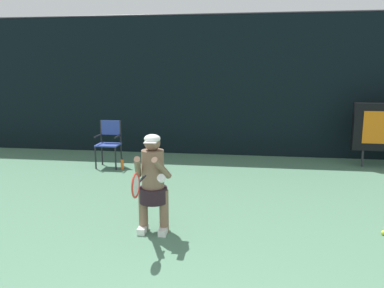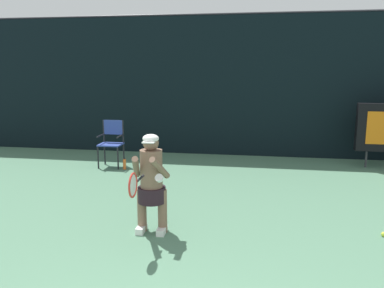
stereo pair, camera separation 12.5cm
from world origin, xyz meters
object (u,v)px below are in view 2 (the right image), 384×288
water_bottle (125,164)px  tennis_player (151,181)px  umpire_chair (112,140)px  tennis_ball_loose (384,234)px  tennis_racket (134,185)px

water_bottle → tennis_player: 3.67m
tennis_player → umpire_chair: bearing=118.7°
umpire_chair → tennis_player: 4.01m
umpire_chair → tennis_ball_loose: size_ratio=15.88×
water_bottle → tennis_player: size_ratio=0.19×
umpire_chair → tennis_racket: (1.88, -4.17, 0.27)m
tennis_player → tennis_ball_loose: size_ratio=20.67×
umpire_chair → tennis_ball_loose: (5.12, -3.16, -0.58)m
umpire_chair → water_bottle: umpire_chair is taller
tennis_racket → tennis_ball_loose: tennis_racket is taller
tennis_player → water_bottle: bearing=115.2°
tennis_ball_loose → umpire_chair: bearing=148.3°
water_bottle → tennis_player: bearing=-64.8°
tennis_player → tennis_ball_loose: bearing=6.4°
tennis_racket → tennis_player: bearing=98.1°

